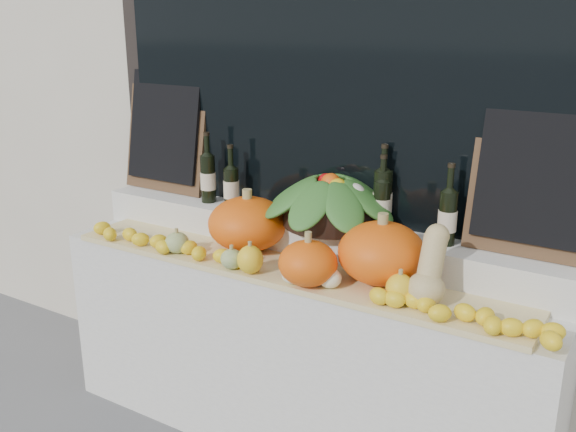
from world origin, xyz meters
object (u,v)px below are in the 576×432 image
at_px(pumpkin_left, 248,224).
at_px(wine_bottle_tall, 382,199).
at_px(pumpkin_right, 381,253).
at_px(produce_bowl, 331,199).
at_px(butternut_squash, 429,271).

xyz_separation_m(pumpkin_left, wine_bottle_tall, (0.56, 0.22, 0.15)).
bearing_deg(pumpkin_left, pumpkin_right, -2.79).
bearing_deg(pumpkin_left, wine_bottle_tall, 21.24).
relative_size(pumpkin_right, produce_bowl, 0.55).
distance_m(pumpkin_right, wine_bottle_tall, 0.31).
relative_size(produce_bowl, wine_bottle_tall, 1.71).
bearing_deg(butternut_squash, pumpkin_right, 159.72).
height_order(produce_bowl, wine_bottle_tall, wine_bottle_tall).
distance_m(pumpkin_left, butternut_squash, 0.90).
relative_size(pumpkin_left, pumpkin_right, 1.03).
bearing_deg(produce_bowl, pumpkin_right, -29.13).
relative_size(butternut_squash, wine_bottle_tall, 0.78).
bearing_deg(butternut_squash, wine_bottle_tall, 135.44).
xyz_separation_m(pumpkin_left, produce_bowl, (0.34, 0.15, 0.13)).
distance_m(butternut_squash, wine_bottle_tall, 0.49).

